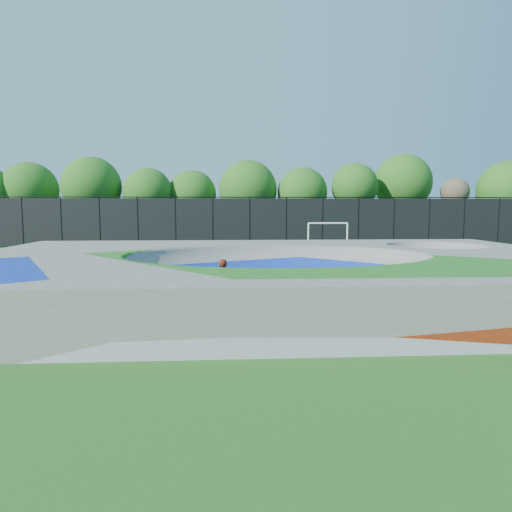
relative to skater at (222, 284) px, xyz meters
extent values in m
plane|color=#1E5317|center=(1.96, 2.15, -0.78)|extent=(120.00, 120.00, 0.00)
cube|color=gray|center=(1.96, 2.15, -0.03)|extent=(22.00, 14.00, 1.50)
imported|color=#BC310F|center=(0.00, 0.00, 0.00)|extent=(0.65, 0.51, 1.56)
cube|color=black|center=(0.00, 0.00, -0.76)|extent=(0.81, 0.37, 0.05)
cylinder|color=white|center=(6.25, 20.02, 0.21)|extent=(0.12, 0.12, 1.99)
cylinder|color=white|center=(9.23, 20.02, 0.21)|extent=(0.12, 0.12, 1.99)
cylinder|color=white|center=(7.74, 20.02, 1.21)|extent=(2.98, 0.12, 0.12)
cylinder|color=black|center=(-16.04, 23.15, 1.22)|extent=(0.09, 0.09, 4.00)
cylinder|color=black|center=(-13.04, 23.15, 1.22)|extent=(0.09, 0.09, 4.00)
cylinder|color=black|center=(-10.04, 23.15, 1.22)|extent=(0.09, 0.09, 4.00)
cylinder|color=black|center=(-7.04, 23.15, 1.22)|extent=(0.09, 0.09, 4.00)
cylinder|color=black|center=(-4.04, 23.15, 1.22)|extent=(0.09, 0.09, 4.00)
cylinder|color=black|center=(-1.04, 23.15, 1.22)|extent=(0.09, 0.09, 4.00)
cylinder|color=black|center=(1.96, 23.15, 1.22)|extent=(0.09, 0.09, 4.00)
cylinder|color=black|center=(4.96, 23.15, 1.22)|extent=(0.09, 0.09, 4.00)
cylinder|color=black|center=(7.96, 23.15, 1.22)|extent=(0.09, 0.09, 4.00)
cylinder|color=black|center=(10.96, 23.15, 1.22)|extent=(0.09, 0.09, 4.00)
cylinder|color=black|center=(13.96, 23.15, 1.22)|extent=(0.09, 0.09, 4.00)
cylinder|color=black|center=(16.96, 23.15, 1.22)|extent=(0.09, 0.09, 4.00)
cylinder|color=black|center=(19.96, 23.15, 1.22)|extent=(0.09, 0.09, 4.00)
cylinder|color=black|center=(22.96, 23.15, 1.22)|extent=(0.09, 0.09, 4.00)
cube|color=black|center=(1.96, 23.15, 1.22)|extent=(48.00, 0.03, 3.80)
cylinder|color=black|center=(1.96, 23.15, 3.22)|extent=(48.00, 0.08, 0.08)
cylinder|color=#422C21|center=(-17.93, 29.31, 0.64)|extent=(0.44, 0.44, 2.84)
sphere|color=#265E18|center=(-17.93, 29.31, 3.97)|extent=(5.10, 5.10, 5.10)
cylinder|color=#422C21|center=(-12.05, 28.21, 0.76)|extent=(0.44, 0.44, 3.08)
sphere|color=#265E18|center=(-12.05, 28.21, 4.29)|extent=(5.31, 5.31, 5.31)
cylinder|color=#422C21|center=(-6.98, 27.82, 0.65)|extent=(0.44, 0.44, 2.86)
sphere|color=#265E18|center=(-6.98, 27.82, 3.74)|extent=(4.41, 4.41, 4.41)
cylinder|color=#422C21|center=(-3.12, 28.95, 0.58)|extent=(0.44, 0.44, 2.73)
sphere|color=#265E18|center=(-3.12, 28.95, 3.62)|extent=(4.45, 4.45, 4.45)
cylinder|color=#422C21|center=(2.05, 28.35, 0.63)|extent=(0.44, 0.44, 2.82)
sphere|color=#265E18|center=(2.05, 28.35, 4.05)|extent=(5.35, 5.35, 5.35)
cylinder|color=#422C21|center=(7.02, 27.82, 0.65)|extent=(0.44, 0.44, 2.86)
sphere|color=#265E18|center=(7.02, 27.82, 3.79)|extent=(4.57, 4.57, 4.57)
cylinder|color=#422C21|center=(11.77, 27.37, 0.99)|extent=(0.44, 0.44, 3.54)
sphere|color=#265E18|center=(11.77, 27.37, 4.33)|extent=(4.19, 4.19, 4.19)
cylinder|color=#422C21|center=(16.92, 29.08, 0.97)|extent=(0.44, 0.44, 3.51)
sphere|color=#265E18|center=(16.92, 29.08, 4.76)|extent=(5.43, 5.43, 5.43)
cylinder|color=#422C21|center=(21.55, 28.00, 0.99)|extent=(0.44, 0.44, 3.55)
sphere|color=brown|center=(21.55, 28.00, 3.87)|extent=(2.60, 2.60, 2.60)
cylinder|color=#422C21|center=(26.18, 27.28, 0.61)|extent=(0.44, 0.44, 2.78)
sphere|color=#265E18|center=(26.18, 27.28, 4.02)|extent=(5.40, 5.40, 5.40)
camera|label=1|loc=(0.20, -14.02, 2.34)|focal=32.00mm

